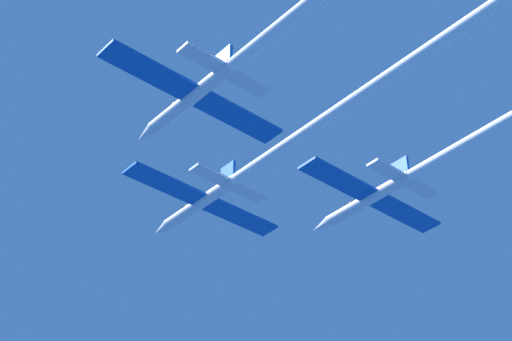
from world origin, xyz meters
TOP-DOWN VIEW (x-y plane):
  - jet_lead at (-0.16, -15.45)m, footprint 16.08×54.48m

SIDE VIEW (x-z plane):
  - jet_lead at x=-0.16m, z-range -1.71..0.96m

